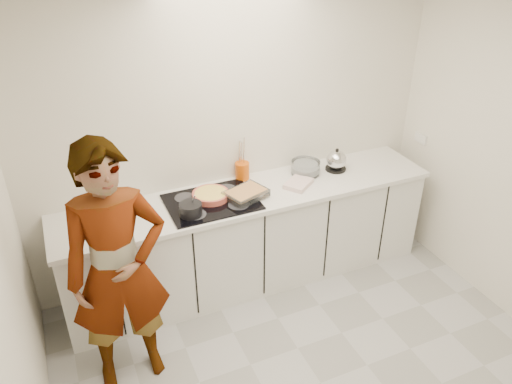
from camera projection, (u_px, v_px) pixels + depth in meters
name	position (u px, v px, depth m)	size (l,w,h in m)	color
floor	(321.00, 383.00, 3.60)	(3.60, 3.20, 0.00)	#B3B3B3
ceiling	(357.00, 3.00, 2.30)	(3.60, 3.20, 0.00)	white
wall_back	(235.00, 136.00, 4.22)	(3.60, 0.00, 2.60)	white
wall_left	(3.00, 323.00, 2.32)	(0.00, 3.20, 2.60)	white
base_cabinets	(251.00, 239.00, 4.40)	(3.20, 0.58, 0.87)	white
countertop	(250.00, 195.00, 4.17)	(3.24, 0.64, 0.04)	white
hob	(212.00, 202.00, 4.02)	(0.72, 0.54, 0.01)	black
tart_dish	(211.00, 195.00, 4.05)	(0.37, 0.37, 0.05)	#C65443
saucepan	(191.00, 209.00, 3.81)	(0.23, 0.23, 0.17)	black
baking_dish	(246.00, 194.00, 4.05)	(0.39, 0.33, 0.06)	silver
mixing_bowl	(305.00, 168.00, 4.43)	(0.28, 0.28, 0.12)	silver
tea_towel	(298.00, 184.00, 4.26)	(0.24, 0.18, 0.04)	white
kettle	(336.00, 161.00, 4.48)	(0.20, 0.20, 0.21)	black
utensil_crock	(242.00, 171.00, 4.34)	(0.12, 0.12, 0.15)	#D55409
cook	(118.00, 271.00, 3.25)	(0.67, 0.44, 1.84)	white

